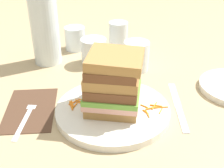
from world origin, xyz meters
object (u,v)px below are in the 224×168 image
Objects in this scene: juice_glass at (136,57)px; napkin_dark at (30,109)px; empty_tumbler_2 at (94,51)px; fork at (27,114)px; empty_tumbler_1 at (75,38)px; empty_tumbler_0 at (118,36)px; sandwich at (113,82)px; main_plate at (113,109)px; water_bottle at (44,22)px; knife at (178,107)px.

napkin_dark is at bearing -144.32° from juice_glass.
fork is at bearing -119.38° from empty_tumbler_2.
empty_tumbler_0 is at bearing -5.92° from empty_tumbler_1.
sandwich is at bearing -73.70° from empty_tumbler_1.
juice_glass is at bearing 69.79° from main_plate.
napkin_dark is 0.02m from fork.
water_bottle reaches higher than empty_tumbler_2.
sandwich reaches higher than empty_tumbler_0.
empty_tumbler_2 is (-0.04, 0.26, 0.03)m from main_plate.
sandwich is at bearing -6.01° from napkin_dark.
knife is at bearing -68.79° from juice_glass.
empty_tumbler_2 reaches higher than knife.
fork is 2.01× the size of juice_glass.
fork is 2.22× the size of empty_tumbler_2.
knife is at bearing -70.63° from empty_tumbler_0.
fork is at bearing -179.23° from sandwich.
empty_tumbler_1 reaches higher than napkin_dark.
knife is 0.44m from water_bottle.
napkin_dark is at bearing -103.29° from empty_tumbler_1.
fork is at bearing -95.81° from napkin_dark.
empty_tumbler_1 is at bearing 77.16° from fork.
main_plate is 0.07m from sandwich.
empty_tumbler_2 is (0.14, 0.24, 0.04)m from napkin_dark.
empty_tumbler_0 reaches higher than juice_glass.
empty_tumbler_1 is (-0.26, 0.35, 0.04)m from knife.
juice_glass reaches higher than empty_tumbler_1.
water_bottle is at bearing -160.13° from empty_tumbler_0.
knife is at bearing -51.09° from empty_tumbler_2.
main_plate reaches higher than knife.
empty_tumbler_2 reaches higher than empty_tumbler_1.
water_bottle is at bearing 142.31° from knife.
fork is at bearing -141.49° from juice_glass.
sandwich reaches higher than empty_tumbler_2.
main_plate is at bearing 151.27° from sandwich.
water_bottle is at bearing -129.21° from empty_tumbler_1.
sandwich is (0.00, -0.00, 0.07)m from main_plate.
juice_glass is at bearing -40.32° from empty_tumbler_1.
napkin_dark is (-0.19, 0.02, -0.08)m from sandwich.
main_plate is 0.92× the size of water_bottle.
empty_tumbler_2 is at bearing 58.77° from napkin_dark.
juice_glass is at bearing -13.59° from water_bottle.
knife is 0.36m from empty_tumbler_0.
sandwich is at bearing 0.77° from fork.
empty_tumbler_0 is at bearing 84.33° from main_plate.
empty_tumbler_0 is (0.03, 0.35, 0.04)m from main_plate.
napkin_dark is 1.04× the size of fork.
juice_glass is at bearing 111.21° from knife.
sandwich is at bearing -28.73° from main_plate.
main_plate is 0.15m from knife.
knife is 2.71× the size of empty_tumbler_1.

